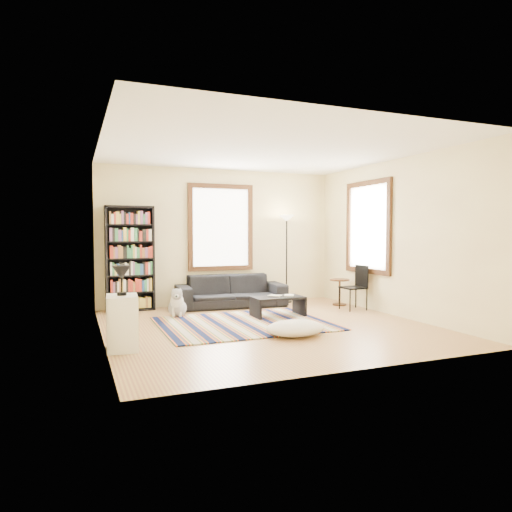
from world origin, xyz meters
name	(u,v)px	position (x,y,z in m)	size (l,w,h in m)	color
floor	(268,329)	(0.00, 0.00, -0.05)	(5.00, 5.00, 0.10)	tan
ceiling	(268,146)	(0.00, 0.00, 2.85)	(5.00, 5.00, 0.10)	white
wall_back	(220,237)	(0.00, 2.55, 1.40)	(5.00, 0.10, 2.80)	#FFF2AB
wall_front	(363,242)	(0.00, -2.55, 1.40)	(5.00, 0.10, 2.80)	#FFF2AB
wall_left	(97,240)	(-2.55, 0.00, 1.40)	(0.10, 5.00, 2.80)	#FFF2AB
wall_right	(398,238)	(2.55, 0.00, 1.40)	(0.10, 5.00, 2.80)	#FFF2AB
window_back	(221,227)	(0.00, 2.47, 1.60)	(1.20, 0.06, 1.60)	white
window_right	(368,227)	(2.47, 0.80, 1.60)	(0.06, 1.20, 1.60)	white
rug	(244,323)	(-0.29, 0.30, 0.01)	(2.70, 2.16, 0.02)	#0B1439
sofa	(231,291)	(0.08, 2.05, 0.32)	(2.18, 0.85, 0.64)	black
bookshelf	(130,259)	(-1.86, 2.32, 1.00)	(0.90, 0.30, 2.00)	black
coffee_table	(278,307)	(0.49, 0.68, 0.18)	(0.90, 0.50, 0.36)	black
book_a	(273,296)	(0.39, 0.68, 0.37)	(0.21, 0.16, 0.02)	beige
book_b	(284,295)	(0.64, 0.73, 0.37)	(0.17, 0.23, 0.02)	beige
floor_cushion	(296,328)	(0.11, -0.76, 0.11)	(0.89, 0.66, 0.22)	silver
floor_lamp	(287,259)	(1.37, 2.15, 0.93)	(0.30, 0.30, 1.86)	black
side_table	(340,292)	(2.20, 1.37, 0.27)	(0.40, 0.40, 0.54)	#442611
folding_chair	(353,288)	(2.15, 0.81, 0.43)	(0.42, 0.40, 0.86)	black
white_cabinet	(122,323)	(-2.30, -0.65, 0.35)	(0.38, 0.50, 0.70)	white
table_lamp	(122,280)	(-2.30, -0.65, 0.89)	(0.24, 0.24, 0.38)	black
dog	(177,302)	(-1.16, 1.38, 0.26)	(0.37, 0.51, 0.51)	#B4B4B4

